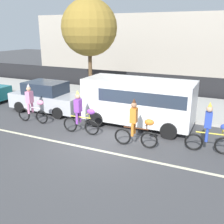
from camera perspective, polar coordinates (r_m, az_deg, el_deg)
ground_plane at (r=10.51m, az=-3.21°, el=-6.94°), size 80.00×80.00×0.00m
road_centre_line at (r=10.11m, az=-4.55°, el=-7.98°), size 36.00×0.14×0.01m
sidewalk_curb at (r=16.17m, az=7.67°, el=2.04°), size 60.00×5.00×0.15m
fence_line at (r=18.74m, az=10.44°, el=6.01°), size 40.00×0.08×1.40m
building_backdrop at (r=26.87m, az=15.30°, el=13.74°), size 28.00×8.00×5.71m
parade_cyclist_pink at (r=13.17m, az=-16.99°, el=1.31°), size 1.72×0.50×1.92m
parade_cyclist_purple at (r=11.30m, az=-6.83°, el=-0.67°), size 1.72×0.50×1.92m
parade_cyclist_orange at (r=10.01m, az=5.33°, el=-3.05°), size 1.72×0.50×1.92m
parade_cyclist_cobalt at (r=10.13m, az=20.64°, el=-3.90°), size 1.72×0.50×1.92m
parked_van_white at (r=12.12m, az=6.11°, el=2.76°), size 5.00×2.22×2.18m
parked_car_silver at (r=14.85m, az=-13.91°, el=3.10°), size 4.10×1.92×1.64m
street_tree_near_lamp at (r=16.74m, az=-4.98°, el=17.79°), size 3.42×3.42×6.02m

